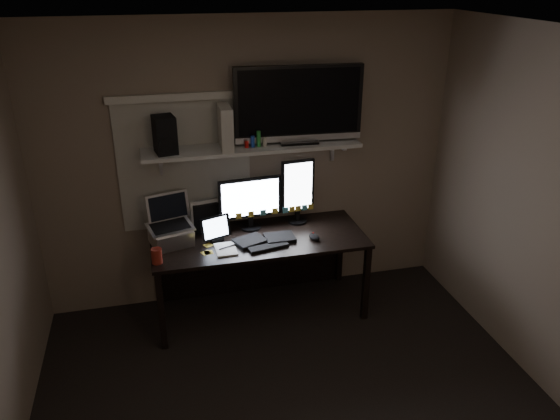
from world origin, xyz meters
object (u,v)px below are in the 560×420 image
object	(u,v)px
keyboard	(265,239)
game_console	(225,127)
tv	(299,105)
monitor_landscape	(250,203)
desk	(256,249)
monitor_portrait	(298,191)
tablet	(216,229)
speaker	(165,135)
cup	(157,256)
mouse	(314,237)
laptop	(170,223)

from	to	relation	value
keyboard	game_console	size ratio (longest dim) A/B	1.48
tv	monitor_landscape	bearing A→B (deg)	-175.50
desk	monitor_portrait	bearing A→B (deg)	13.97
keyboard	game_console	bearing A→B (deg)	123.44
desk	tablet	xyz separation A→B (m)	(-0.36, -0.09, 0.29)
monitor_portrait	tv	xyz separation A→B (m)	(-0.01, -0.02, 0.77)
monitor_portrait	speaker	size ratio (longest dim) A/B	2.01
keyboard	tablet	bearing A→B (deg)	153.14
tv	game_console	xyz separation A→B (m)	(-0.61, -0.02, -0.14)
game_console	tv	bearing A→B (deg)	3.87
tablet	keyboard	bearing A→B (deg)	-34.38
monitor_landscape	monitor_portrait	world-z (taller)	monitor_portrait
tv	game_console	size ratio (longest dim) A/B	3.06
desk	keyboard	distance (m)	0.28
game_console	keyboard	bearing A→B (deg)	-42.94
monitor_landscape	game_console	bearing A→B (deg)	178.17
cup	mouse	bearing A→B (deg)	4.25
laptop	tablet	bearing A→B (deg)	-18.10
tablet	laptop	xyz separation A→B (m)	(-0.37, 0.02, 0.09)
cup	speaker	size ratio (longest dim) A/B	0.41
mouse	tablet	bearing A→B (deg)	156.41
keyboard	speaker	bearing A→B (deg)	149.32
monitor_landscape	game_console	xyz separation A→B (m)	(-0.19, -0.01, 0.68)
laptop	cup	distance (m)	0.34
game_console	mouse	bearing A→B (deg)	-23.59
keyboard	speaker	size ratio (longest dim) A/B	1.74
desk	tv	bearing A→B (deg)	11.29
tablet	cup	size ratio (longest dim) A/B	2.10
tablet	game_console	bearing A→B (deg)	28.73
monitor_portrait	laptop	size ratio (longest dim) A/B	1.48
monitor_landscape	cup	distance (m)	0.94
desk	laptop	size ratio (longest dim) A/B	4.49
desk	monitor_landscape	xyz separation A→B (m)	(-0.03, 0.07, 0.42)
tv	speaker	world-z (taller)	tv
game_console	speaker	xyz separation A→B (m)	(-0.48, -0.00, -0.03)
desk	cup	world-z (taller)	cup
laptop	game_console	world-z (taller)	game_console
monitor_portrait	mouse	bearing A→B (deg)	-87.16
laptop	game_console	size ratio (longest dim) A/B	1.15
desk	cup	distance (m)	0.95
monitor_landscape	tv	size ratio (longest dim) A/B	0.52
mouse	laptop	distance (m)	1.20
keyboard	tablet	size ratio (longest dim) A/B	2.00
monitor_landscape	tablet	size ratio (longest dim) A/B	2.14
keyboard	game_console	xyz separation A→B (m)	(-0.26, 0.26, 0.91)
keyboard	game_console	distance (m)	0.98
desk	cup	bearing A→B (deg)	-157.13
speaker	monitor_landscape	bearing A→B (deg)	-8.15
mouse	laptop	world-z (taller)	laptop
keyboard	game_console	world-z (taller)	game_console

